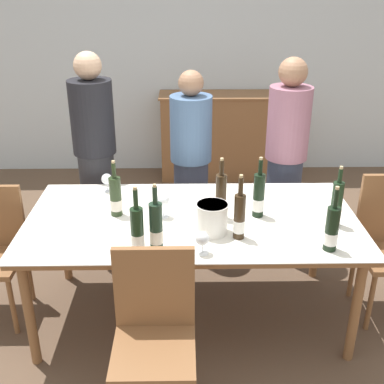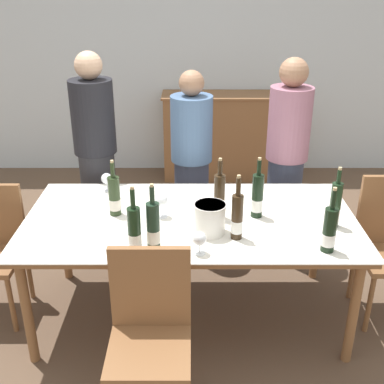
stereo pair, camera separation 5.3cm
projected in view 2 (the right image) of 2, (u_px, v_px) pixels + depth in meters
The scene contains 20 objects.
ground_plane at pixel (192, 313), 3.39m from camera, with size 12.00×12.00×0.00m, color brown.
back_wall at pixel (193, 50), 5.39m from camera, with size 8.00×0.10×2.80m.
sideboard_cabinet at pixel (227, 136), 5.51m from camera, with size 1.43×0.46×0.97m.
dining_table at pixel (192, 226), 3.10m from camera, with size 2.12×1.09×0.76m.
ice_bucket at pixel (211, 218), 2.86m from camera, with size 0.19×0.19×0.19m.
wine_bottle_0 at pixel (239, 217), 2.79m from camera, with size 0.07×0.07×0.40m.
wine_bottle_1 at pixel (221, 197), 3.02m from camera, with size 0.07×0.07×0.41m.
wine_bottle_2 at pixel (331, 231), 2.66m from camera, with size 0.08×0.08×0.39m.
wine_bottle_3 at pixel (337, 206), 2.92m from camera, with size 0.07×0.07×0.39m.
wine_bottle_4 at pixel (259, 197), 3.04m from camera, with size 0.08×0.08×0.40m.
wine_bottle_5 at pixel (155, 227), 2.68m from camera, with size 0.08×0.08×0.40m.
wine_bottle_6 at pixel (116, 197), 3.08m from camera, with size 0.08×0.08×0.37m.
wine_bottle_7 at pixel (136, 231), 2.65m from camera, with size 0.08×0.08×0.40m.
wine_glass_0 at pixel (201, 239), 2.65m from camera, with size 0.08×0.08×0.14m.
wine_glass_1 at pixel (108, 179), 3.43m from camera, with size 0.08×0.08×0.13m.
wine_glass_2 at pixel (163, 201), 3.04m from camera, with size 0.08×0.08×0.16m.
chair_near_front at pixel (151, 325), 2.47m from camera, with size 0.42×0.42×0.93m.
person_host at pixel (98, 160), 3.79m from camera, with size 0.33×0.33×1.68m.
person_guest_left at pixel (193, 166), 3.90m from camera, with size 0.33×0.33×1.53m.
person_guest_right at pixel (288, 161), 3.83m from camera, with size 0.33×0.33×1.63m.
Camera 2 is at (0.01, -2.74, 2.18)m, focal length 45.00 mm.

